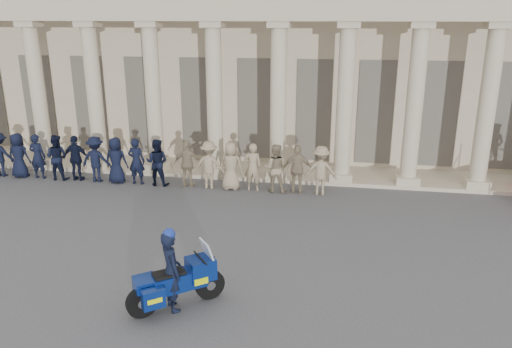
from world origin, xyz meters
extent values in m
plane|color=#464649|center=(0.00, 0.00, 0.00)|extent=(90.00, 90.00, 0.00)
cube|color=tan|center=(0.00, 15.00, 4.50)|extent=(40.00, 10.00, 9.00)
cube|color=tan|center=(0.00, 8.80, 0.07)|extent=(40.00, 2.60, 0.15)
cube|color=tan|center=(0.00, 8.00, 6.79)|extent=(35.80, 1.00, 1.00)
cube|color=tan|center=(-9.10, 8.00, 0.30)|extent=(0.90, 0.90, 0.30)
cylinder|color=tan|center=(-9.10, 8.00, 3.25)|extent=(0.64, 0.64, 5.60)
cube|color=tan|center=(-9.10, 8.00, 6.17)|extent=(0.85, 0.85, 0.24)
cube|color=tan|center=(-6.50, 8.00, 0.30)|extent=(0.90, 0.90, 0.30)
cylinder|color=tan|center=(-6.50, 8.00, 3.25)|extent=(0.64, 0.64, 5.60)
cube|color=tan|center=(-6.50, 8.00, 6.17)|extent=(0.85, 0.85, 0.24)
cube|color=tan|center=(-3.90, 8.00, 0.30)|extent=(0.90, 0.90, 0.30)
cylinder|color=tan|center=(-3.90, 8.00, 3.25)|extent=(0.64, 0.64, 5.60)
cube|color=tan|center=(-3.90, 8.00, 6.17)|extent=(0.85, 0.85, 0.24)
cube|color=tan|center=(-1.30, 8.00, 0.30)|extent=(0.90, 0.90, 0.30)
cylinder|color=tan|center=(-1.30, 8.00, 3.25)|extent=(0.64, 0.64, 5.60)
cube|color=tan|center=(-1.30, 8.00, 6.17)|extent=(0.85, 0.85, 0.24)
cube|color=tan|center=(1.30, 8.00, 0.30)|extent=(0.90, 0.90, 0.30)
cylinder|color=tan|center=(1.30, 8.00, 3.25)|extent=(0.64, 0.64, 5.60)
cube|color=tan|center=(1.30, 8.00, 6.17)|extent=(0.85, 0.85, 0.24)
cube|color=tan|center=(3.90, 8.00, 0.30)|extent=(0.90, 0.90, 0.30)
cylinder|color=tan|center=(3.90, 8.00, 3.25)|extent=(0.64, 0.64, 5.60)
cube|color=tan|center=(3.90, 8.00, 6.17)|extent=(0.85, 0.85, 0.24)
cube|color=tan|center=(6.50, 8.00, 0.30)|extent=(0.90, 0.90, 0.30)
cylinder|color=tan|center=(6.50, 8.00, 3.25)|extent=(0.64, 0.64, 5.60)
cube|color=tan|center=(6.50, 8.00, 6.17)|extent=(0.85, 0.85, 0.24)
cube|color=tan|center=(9.10, 8.00, 0.30)|extent=(0.90, 0.90, 0.30)
cylinder|color=tan|center=(9.10, 8.00, 3.25)|extent=(0.64, 0.64, 5.60)
cube|color=tan|center=(9.10, 8.00, 6.17)|extent=(0.85, 0.85, 0.24)
cube|color=black|center=(-10.40, 10.02, 2.55)|extent=(1.30, 0.12, 4.20)
cube|color=black|center=(-7.80, 10.02, 2.55)|extent=(1.30, 0.12, 4.20)
cube|color=black|center=(-5.20, 10.02, 2.55)|extent=(1.30, 0.12, 4.20)
cube|color=black|center=(-2.60, 10.02, 2.55)|extent=(1.30, 0.12, 4.20)
cube|color=black|center=(0.00, 10.02, 2.55)|extent=(1.30, 0.12, 4.20)
cube|color=black|center=(2.60, 10.02, 2.55)|extent=(1.30, 0.12, 4.20)
cube|color=black|center=(5.20, 10.02, 2.55)|extent=(1.30, 0.12, 4.20)
cube|color=black|center=(7.80, 10.02, 2.55)|extent=(1.30, 0.12, 4.20)
cube|color=black|center=(10.40, 10.02, 2.55)|extent=(1.30, 0.12, 4.20)
imported|color=black|center=(-10.23, 6.48, 0.94)|extent=(1.21, 0.70, 1.88)
imported|color=black|center=(-9.36, 6.48, 0.94)|extent=(0.92, 0.60, 1.88)
imported|color=black|center=(-8.50, 6.48, 0.94)|extent=(0.69, 0.45, 1.88)
imported|color=black|center=(-7.64, 6.48, 0.94)|extent=(0.91, 0.71, 1.88)
imported|color=black|center=(-6.77, 6.48, 0.94)|extent=(1.10, 0.46, 1.88)
imported|color=black|center=(-5.91, 6.48, 0.94)|extent=(1.21, 0.70, 1.88)
imported|color=black|center=(-5.04, 6.48, 0.94)|extent=(0.92, 0.60, 1.88)
imported|color=black|center=(-4.18, 6.48, 0.94)|extent=(0.69, 0.45, 1.88)
imported|color=black|center=(-3.31, 6.48, 0.94)|extent=(0.91, 0.71, 1.88)
imported|color=gray|center=(-2.05, 6.48, 0.94)|extent=(1.10, 0.46, 1.88)
imported|color=gray|center=(-1.19, 6.48, 0.94)|extent=(1.21, 0.70, 1.88)
imported|color=gray|center=(-0.32, 6.48, 0.94)|extent=(0.92, 0.60, 1.88)
imported|color=gray|center=(0.54, 6.48, 0.94)|extent=(0.69, 0.45, 1.88)
imported|color=gray|center=(1.41, 6.48, 0.94)|extent=(0.91, 0.71, 1.88)
imported|color=gray|center=(2.27, 6.48, 0.94)|extent=(1.10, 0.46, 1.88)
imported|color=gray|center=(3.14, 6.48, 0.94)|extent=(1.21, 0.70, 1.88)
cylinder|color=black|center=(0.91, -1.36, 0.36)|extent=(0.66, 0.57, 0.72)
cylinder|color=black|center=(-0.38, -2.38, 0.36)|extent=(0.66, 0.57, 0.72)
cube|color=navy|center=(0.31, -1.83, 0.68)|extent=(1.28, 1.14, 0.42)
cube|color=navy|center=(0.74, -1.50, 0.86)|extent=(0.83, 0.82, 0.49)
cube|color=silver|center=(0.74, -1.50, 0.60)|extent=(0.39, 0.41, 0.13)
cube|color=#B2BFCC|center=(0.88, -1.38, 1.23)|extent=(0.49, 0.54, 0.59)
cube|color=black|center=(0.13, -1.97, 0.90)|extent=(0.79, 0.73, 0.11)
cube|color=navy|center=(-0.34, -2.34, 0.77)|extent=(0.53, 0.53, 0.24)
cube|color=navy|center=(-0.04, -2.55, 0.60)|extent=(0.54, 0.49, 0.44)
cube|color=#D7E20B|center=(-0.04, -2.55, 0.60)|extent=(0.42, 0.41, 0.11)
cube|color=navy|center=(-0.47, -2.00, 0.60)|extent=(0.54, 0.49, 0.44)
cube|color=#D7E20B|center=(-0.47, -2.00, 0.60)|extent=(0.42, 0.41, 0.11)
cylinder|color=silver|center=(-0.29, -1.97, 0.33)|extent=(0.59, 0.49, 0.11)
cylinder|color=black|center=(0.74, -1.50, 1.12)|extent=(0.50, 0.63, 0.04)
imported|color=black|center=(0.18, -1.94, 0.96)|extent=(0.79, 0.84, 1.92)
sphere|color=navy|center=(0.18, -1.94, 1.87)|extent=(0.28, 0.28, 0.28)
camera|label=1|loc=(3.79, -11.54, 6.45)|focal=35.00mm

